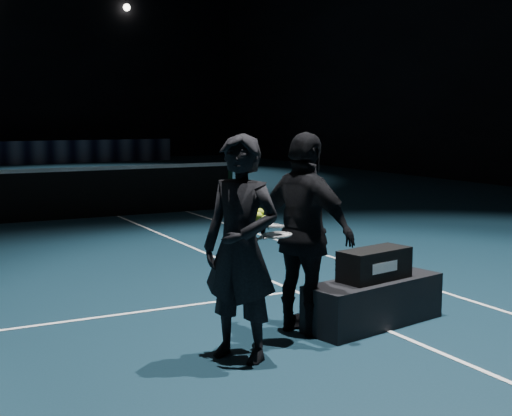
{
  "coord_description": "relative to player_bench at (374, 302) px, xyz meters",
  "views": [
    {
      "loc": [
        0.28,
        -12.8,
        1.88
      ],
      "look_at": [
        2.87,
        -7.86,
        1.15
      ],
      "focal_mm": 50.0,
      "sensor_mm": 36.0,
      "label": 1
    }
  ],
  "objects": [
    {
      "name": "player_a",
      "position": [
        -1.46,
        -0.25,
        0.66
      ],
      "size": [
        0.69,
        0.76,
        1.74
      ],
      "primitive_type": "imported",
      "rotation": [
        0.0,
        0.0,
        -0.99
      ],
      "color": "black",
      "rests_on": "floor"
    },
    {
      "name": "tennis_balls",
      "position": [
        -1.22,
        -0.14,
        0.87
      ],
      "size": [
        0.12,
        0.1,
        0.12
      ],
      "primitive_type": null,
      "color": "gold",
      "rests_on": "racket_upper"
    },
    {
      "name": "racket_lower",
      "position": [
        -1.04,
        -0.07,
        0.7
      ],
      "size": [
        0.71,
        0.47,
        0.03
      ],
      "primitive_type": null,
      "rotation": [
        0.0,
        0.0,
        0.4
      ],
      "color": "black",
      "rests_on": "player_a"
    },
    {
      "name": "player_b",
      "position": [
        -0.67,
        0.09,
        0.66
      ],
      "size": [
        0.72,
        1.1,
        1.74
      ],
      "primitive_type": "imported",
      "rotation": [
        0.0,
        0.0,
        1.88
      ],
      "color": "black",
      "rests_on": "floor"
    },
    {
      "name": "racket_upper",
      "position": [
        -1.1,
        -0.05,
        0.78
      ],
      "size": [
        0.7,
        0.51,
        0.1
      ],
      "primitive_type": null,
      "rotation": [
        0.0,
        0.1,
        0.47
      ],
      "color": "black",
      "rests_on": "player_b"
    },
    {
      "name": "player_bench",
      "position": [
        0.0,
        0.0,
        0.0
      ],
      "size": [
        1.45,
        0.73,
        0.42
      ],
      "primitive_type": "cube",
      "rotation": [
        0.0,
        0.0,
        0.2
      ],
      "color": "black",
      "rests_on": "floor"
    },
    {
      "name": "racket_bag",
      "position": [
        0.0,
        0.0,
        0.35
      ],
      "size": [
        0.74,
        0.43,
        0.28
      ],
      "primitive_type": "cube",
      "rotation": [
        0.0,
        0.0,
        0.2
      ],
      "color": "black",
      "rests_on": "player_bench"
    },
    {
      "name": "net_post_right",
      "position": [
        2.28,
        7.76,
        0.34
      ],
      "size": [
        0.1,
        0.1,
        1.1
      ],
      "primitive_type": "cylinder",
      "color": "black",
      "rests_on": "floor"
    },
    {
      "name": "bag_signature",
      "position": [
        0.0,
        -0.15,
        0.35
      ],
      "size": [
        0.32,
        0.07,
        0.09
      ],
      "primitive_type": "cube",
      "rotation": [
        0.0,
        0.0,
        0.2
      ],
      "color": "white",
      "rests_on": "racket_bag"
    }
  ]
}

